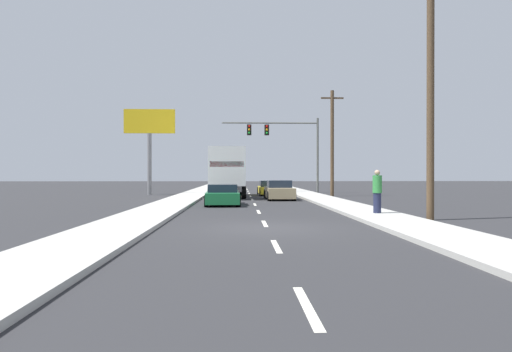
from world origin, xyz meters
TOP-DOWN VIEW (x-y plane):
  - ground_plane at (0.00, 25.00)m, footprint 140.00×140.00m
  - sidewalk_right at (4.72, 20.00)m, footprint 2.33×80.00m
  - sidewalk_left at (-4.72, 20.00)m, footprint 2.33×80.00m
  - lane_markings at (0.00, 18.74)m, footprint 0.14×57.00m
  - box_truck at (-1.82, 19.55)m, footprint 2.87×9.30m
  - car_green at (-1.84, 10.95)m, footprint 2.05×4.30m
  - car_yellow at (1.63, 23.02)m, footprint 1.90×4.39m
  - car_tan at (1.85, 16.30)m, footprint 1.92×4.32m
  - traffic_signal_mast at (2.69, 26.79)m, footprint 8.94×0.69m
  - utility_pole_near at (6.39, 2.24)m, footprint 1.80×0.28m
  - utility_pole_mid at (6.47, 20.83)m, footprint 1.80×0.28m
  - roadside_billboard at (-8.48, 23.76)m, footprint 4.29×0.36m
  - pedestrian_near_corner at (4.84, 3.84)m, footprint 0.38×0.38m

SIDE VIEW (x-z plane):
  - ground_plane at x=0.00m, z-range 0.00..0.00m
  - lane_markings at x=0.00m, z-range 0.00..0.01m
  - sidewalk_right at x=4.72m, z-range 0.00..0.14m
  - sidewalk_left at x=-4.72m, z-range 0.00..0.14m
  - car_yellow at x=1.63m, z-range -0.06..1.15m
  - car_green at x=-1.84m, z-range -0.03..1.15m
  - car_tan at x=1.85m, z-range -0.06..1.26m
  - pedestrian_near_corner at x=4.84m, z-range 0.14..1.93m
  - box_truck at x=-1.82m, z-range 0.26..3.88m
  - utility_pole_mid at x=6.47m, z-range 0.14..8.52m
  - utility_pole_near at x=6.39m, z-range 0.14..9.93m
  - roadside_billboard at x=-8.48m, z-range 1.59..8.83m
  - traffic_signal_mast at x=2.69m, z-range 1.76..8.70m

